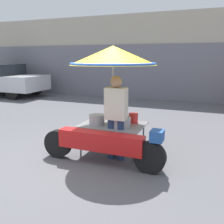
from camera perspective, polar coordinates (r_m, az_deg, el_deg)
ground_plane at (r=4.67m, az=-7.52°, el=-11.11°), size 36.00×36.00×0.00m
shopfront_building at (r=12.01m, az=11.98°, el=12.12°), size 28.00×2.06×3.68m
vendor_motorcycle_cart at (r=4.59m, az=-0.08°, el=8.39°), size 2.29×1.61×2.06m
vendor_person at (r=4.48m, az=0.94°, el=-0.49°), size 0.38×0.22×1.54m
parked_car at (r=13.34m, az=-23.95°, el=6.83°), size 4.34×1.82×1.52m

